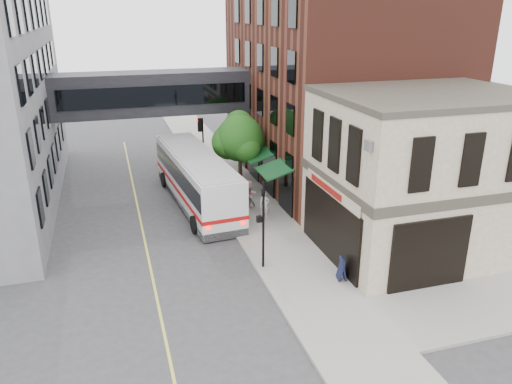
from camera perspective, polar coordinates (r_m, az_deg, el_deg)
ground at (r=23.52m, az=1.37°, el=-11.19°), size 120.00×120.00×0.00m
sidewalk_main at (r=36.19m, az=-2.50°, el=0.55°), size 4.00×60.00×0.15m
corner_building at (r=27.24m, az=18.34°, el=1.99°), size 10.19×8.12×8.45m
brick_building at (r=38.11m, az=8.91°, el=12.06°), size 13.76×18.00×14.00m
skyway_bridge at (r=37.64m, az=-11.74°, el=11.03°), size 14.00×3.18×3.00m
traffic_signal_near at (r=23.96m, az=0.78°, el=-2.55°), size 0.44×0.22×4.60m
traffic_signal_far at (r=37.72m, az=-6.30°, el=6.44°), size 0.53×0.28×4.50m
street_sign_pole at (r=28.82m, az=-2.18°, el=-0.78°), size 0.08×0.75×3.00m
street_tree at (r=34.40m, az=-1.95°, el=6.19°), size 3.80×3.20×5.60m
lane_marking at (r=31.56m, az=-13.07°, el=-3.17°), size 0.12×40.00×0.01m
bus at (r=32.97m, az=-6.86°, el=1.73°), size 3.81×12.61×3.34m
pedestrian_a at (r=30.48m, az=0.96°, el=-1.48°), size 0.67×0.50×1.67m
pedestrian_b at (r=31.74m, az=-0.69°, el=-0.32°), size 1.15×1.04×1.93m
pedestrian_c at (r=30.76m, az=-1.19°, el=-1.11°), size 1.35×1.06×1.83m
newspaper_box at (r=31.80m, az=-2.28°, el=-1.23°), size 0.51×0.46×0.95m
sandwich_board at (r=24.21m, az=9.79°, el=-8.64°), size 0.51×0.68×1.08m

